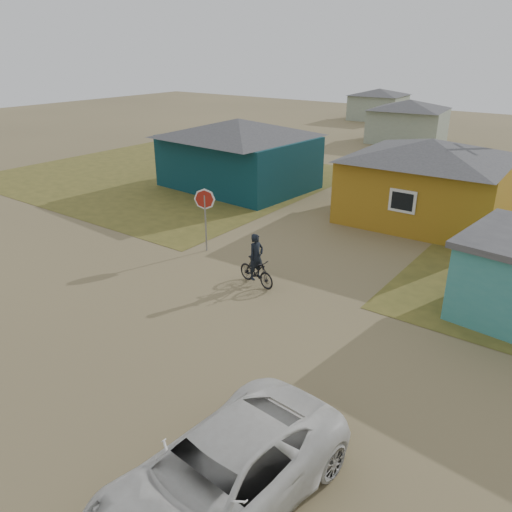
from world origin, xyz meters
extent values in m
plane|color=olive|center=(0.00, 0.00, 0.00)|extent=(120.00, 120.00, 0.00)
cube|color=olive|center=(-14.00, 13.00, 0.01)|extent=(20.00, 18.00, 0.00)
cube|color=#092C34|center=(-8.50, 13.50, 1.50)|extent=(8.40, 6.54, 3.00)
pyramid|color=#3B3B3E|center=(-8.50, 13.50, 3.50)|extent=(8.93, 7.08, 1.00)
cube|color=#9D6F18|center=(2.50, 14.00, 1.50)|extent=(7.21, 6.24, 3.00)
pyramid|color=#3B3B3E|center=(2.50, 14.00, 3.45)|extent=(7.72, 6.76, 0.90)
cube|color=silver|center=(2.50, 10.97, 1.65)|extent=(1.20, 0.06, 1.00)
cube|color=black|center=(2.50, 10.94, 1.65)|extent=(0.95, 0.04, 0.75)
cube|color=#929E88|center=(-6.00, 34.00, 1.40)|extent=(6.49, 5.60, 2.80)
pyramid|color=#3B3B3E|center=(-6.00, 34.00, 3.20)|extent=(7.04, 6.15, 0.80)
cube|color=#929E88|center=(-14.00, 46.00, 1.35)|extent=(5.75, 5.28, 2.70)
pyramid|color=#3B3B3E|center=(-14.00, 46.00, 3.05)|extent=(6.28, 5.81, 0.70)
cylinder|color=gray|center=(-3.28, 4.73, 1.18)|extent=(0.07, 0.07, 2.37)
imported|color=black|center=(0.26, 3.39, 0.50)|extent=(1.74, 0.79, 1.01)
imported|color=black|center=(0.26, 3.39, 1.07)|extent=(0.51, 0.67, 1.66)
imported|color=silver|center=(5.25, -4.47, 0.75)|extent=(2.93, 5.57, 1.50)
camera|label=1|loc=(9.72, -9.42, 7.83)|focal=35.00mm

